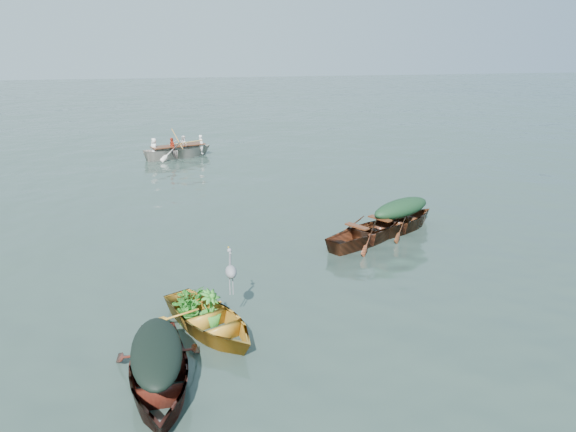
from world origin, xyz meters
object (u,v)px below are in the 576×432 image
heron (231,279)px  rowed_boat (179,158)px  dark_covered_boat (159,388)px  open_wooden_boat (368,242)px  green_tarp_boat (400,231)px  yellow_dinghy (210,332)px

heron → rowed_boat: bearing=65.3°
dark_covered_boat → open_wooden_boat: (5.57, 5.76, 0.00)m
green_tarp_boat → heron: (-5.40, -4.51, 0.92)m
heron → green_tarp_boat: bearing=12.8°
yellow_dinghy → rowed_boat: size_ratio=0.74×
dark_covered_boat → open_wooden_boat: bearing=44.7°
dark_covered_boat → heron: size_ratio=4.26×
rowed_boat → heron: bearing=162.6°
yellow_dinghy → heron: size_ratio=3.64×
rowed_boat → open_wooden_boat: bearing=-178.9°
yellow_dinghy → open_wooden_boat: (4.64, 4.09, 0.00)m
green_tarp_boat → heron: bearing=99.8°
yellow_dinghy → heron: 1.07m
yellow_dinghy → dark_covered_boat: bearing=-146.1°
yellow_dinghy → green_tarp_boat: (5.87, 4.80, 0.00)m
yellow_dinghy → heron: bearing=5.2°
green_tarp_boat → open_wooden_boat: (-1.23, -0.71, 0.00)m
yellow_dinghy → heron: heron is taller
yellow_dinghy → rowed_boat: 16.77m
yellow_dinghy → dark_covered_boat: dark_covered_boat is taller
dark_covered_boat → green_tarp_boat: bearing=42.3°
dark_covered_boat → open_wooden_boat: dark_covered_boat is taller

